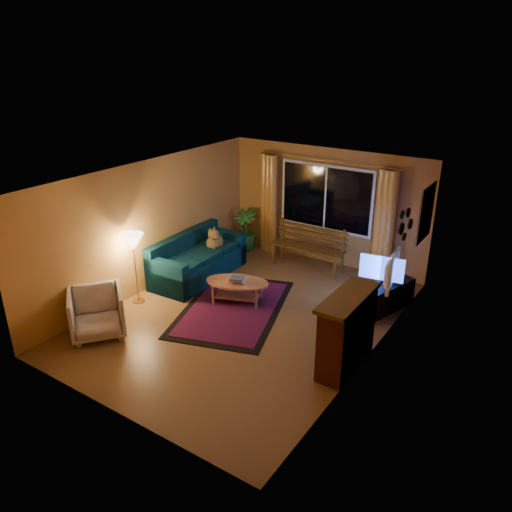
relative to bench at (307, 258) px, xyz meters
The scene contains 22 objects.
floor 2.43m from the bench, 87.74° to the right, with size 4.50×6.00×0.02m, color brown.
ceiling 3.31m from the bench, 87.74° to the right, with size 4.50×6.00×0.02m, color white.
wall_back 1.18m from the bench, 80.94° to the left, with size 4.50×0.02×2.50m, color #C0833C.
wall_left 3.39m from the bench, 131.91° to the right, with size 0.02×6.00×2.50m, color #C0833C.
wall_right 3.52m from the bench, 45.68° to the right, with size 0.02×6.00×2.50m, color #C0833C.
window 1.33m from the bench, 79.86° to the left, with size 2.00×0.02×1.30m, color black.
curtain_rod 2.07m from the bench, 78.95° to the left, with size 0.03×0.03×3.20m, color #BF8C3F.
curtain_left 1.60m from the bench, 159.55° to the left, with size 0.36×0.36×2.24m, color gold.
curtain_right 1.76m from the bench, 17.94° to the left, with size 0.36×0.36×2.24m, color gold.
bench is the anchor object (origin of this frame).
potted_plant 1.75m from the bench, behind, with size 0.54×0.54×0.97m, color #235B1E.
sofa 2.31m from the bench, 136.29° to the right, with size 0.93×2.18×0.88m, color #06222C.
dog 2.00m from the bench, 145.71° to the right, with size 0.31×0.43×0.47m, color olive, non-canonical shape.
armchair 4.54m from the bench, 110.81° to the right, with size 0.84×0.78×0.86m, color #BFAFAF.
floor_lamp 3.64m from the bench, 121.65° to the right, with size 0.22×0.22×1.32m, color #BF8C3F.
rug 2.34m from the bench, 96.79° to the right, with size 1.69×2.67×0.02m, color maroon.
coffee_table 2.09m from the bench, 99.79° to the right, with size 1.17×1.17×0.43m, color #B66C4B.
tv_console 2.18m from the bench, 22.75° to the right, with size 0.41×1.23×0.51m, color black.
television 2.25m from the bench, 22.75° to the right, with size 0.98×0.13×0.56m, color black.
fireplace 3.55m from the bench, 52.66° to the right, with size 0.40×1.20×1.10m, color maroon.
mirror_cluster 3.00m from the bench, 25.75° to the right, with size 0.06×0.60×0.56m, color black, non-canonical shape.
painting 2.71m from the bench, ahead, with size 0.04×0.76×0.96m, color #C64919.
Camera 1 is at (4.40, -6.32, 4.39)m, focal length 35.00 mm.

